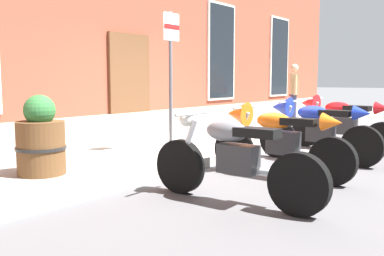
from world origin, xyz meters
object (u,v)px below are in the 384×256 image
(parking_sign, at_px, (171,62))
(motorcycle_blue_sport, at_px, (313,127))
(motorcycle_red_sport, at_px, (338,120))
(barrel_planter, at_px, (41,141))
(motorcycle_grey_naked, at_px, (233,160))
(motorcycle_orange_sport, at_px, (275,137))
(pedestrian_tan_coat, at_px, (294,90))

(parking_sign, bearing_deg, motorcycle_blue_sport, -53.08)
(motorcycle_red_sport, xyz_separation_m, parking_sign, (-2.90, 1.80, 1.08))
(motorcycle_blue_sport, relative_size, barrel_planter, 2.06)
(motorcycle_grey_naked, relative_size, motorcycle_orange_sport, 1.02)
(pedestrian_tan_coat, distance_m, barrel_planter, 8.06)
(pedestrian_tan_coat, bearing_deg, motorcycle_red_sport, -141.68)
(motorcycle_blue_sport, distance_m, motorcycle_red_sport, 1.48)
(motorcycle_red_sport, xyz_separation_m, pedestrian_tan_coat, (2.80, 2.21, 0.49))
(motorcycle_blue_sport, relative_size, motorcycle_red_sport, 0.99)
(pedestrian_tan_coat, bearing_deg, motorcycle_grey_naked, -160.33)
(motorcycle_orange_sport, height_order, motorcycle_blue_sport, motorcycle_blue_sport)
(motorcycle_blue_sport, xyz_separation_m, parking_sign, (-1.43, 1.90, 1.08))
(motorcycle_red_sport, bearing_deg, motorcycle_orange_sport, -177.81)
(motorcycle_blue_sport, bearing_deg, barrel_planter, 150.81)
(pedestrian_tan_coat, distance_m, parking_sign, 5.75)
(motorcycle_orange_sport, height_order, motorcycle_red_sport, motorcycle_red_sport)
(motorcycle_blue_sport, bearing_deg, motorcycle_orange_sport, -179.56)
(motorcycle_blue_sport, height_order, motorcycle_red_sport, motorcycle_red_sport)
(motorcycle_red_sport, bearing_deg, barrel_planter, 159.08)
(motorcycle_red_sport, bearing_deg, motorcycle_blue_sport, -176.12)
(pedestrian_tan_coat, bearing_deg, motorcycle_orange_sport, -157.82)
(motorcycle_grey_naked, distance_m, motorcycle_orange_sport, 1.51)
(motorcycle_blue_sport, bearing_deg, motorcycle_grey_naked, -174.99)
(parking_sign, relative_size, barrel_planter, 2.26)
(motorcycle_grey_naked, bearing_deg, motorcycle_red_sport, 4.63)
(motorcycle_red_sport, relative_size, barrel_planter, 2.09)
(motorcycle_orange_sport, distance_m, parking_sign, 2.20)
(parking_sign, bearing_deg, motorcycle_orange_sport, -89.95)
(motorcycle_red_sport, bearing_deg, motorcycle_grey_naked, -175.37)
(motorcycle_orange_sport, relative_size, pedestrian_tan_coat, 1.31)
(parking_sign, xyz_separation_m, barrel_planter, (-2.34, 0.20, -1.07))
(motorcycle_orange_sport, bearing_deg, pedestrian_tan_coat, 22.18)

